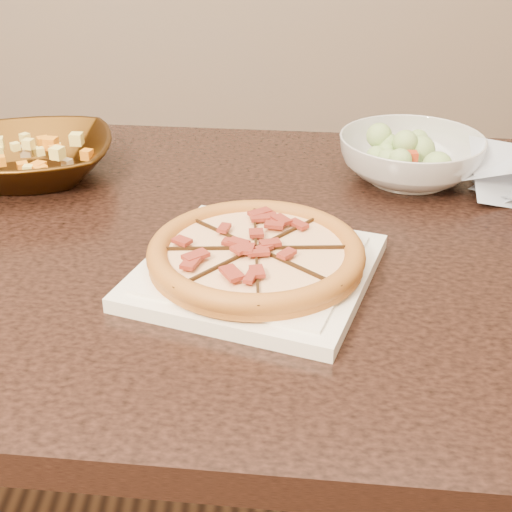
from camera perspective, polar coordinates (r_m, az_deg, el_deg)
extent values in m
cube|color=#351C15|center=(0.99, -7.32, 1.05)|extent=(1.41, 0.99, 0.04)
cylinder|color=#351C15|center=(1.54, 17.48, -5.32)|extent=(0.07, 0.07, 0.71)
cube|color=white|center=(0.86, 0.00, -1.23)|extent=(0.34, 0.34, 0.02)
cube|color=white|center=(0.85, 0.00, -0.59)|extent=(0.29, 0.29, 0.00)
cylinder|color=#BC6A20|center=(0.85, 0.00, -0.12)|extent=(0.26, 0.26, 0.01)
torus|color=#BC6A20|center=(0.84, 0.00, 0.36)|extent=(0.26, 0.26, 0.03)
cylinder|color=#FFD7A4|center=(0.84, 0.00, 0.30)|extent=(0.21, 0.21, 0.01)
cube|color=black|center=(0.84, 0.00, 0.60)|extent=(0.01, 0.26, 0.01)
cube|color=black|center=(0.84, 0.00, 0.60)|extent=(0.19, 0.18, 0.01)
cube|color=black|center=(0.84, 0.00, 0.60)|extent=(0.26, 0.01, 0.01)
cube|color=black|center=(0.84, 0.00, 0.60)|extent=(0.18, 0.19, 0.01)
cube|color=maroon|center=(0.84, 1.26, 0.79)|extent=(0.02, 0.01, 0.00)
cube|color=maroon|center=(0.85, 2.73, 1.18)|extent=(0.03, 0.02, 0.00)
cube|color=maroon|center=(0.87, 3.62, 1.92)|extent=(0.03, 0.03, 0.00)
cube|color=maroon|center=(0.86, 1.10, 1.40)|extent=(0.03, 0.03, 0.00)
cube|color=maroon|center=(0.88, 1.28, 2.18)|extent=(0.02, 0.03, 0.00)
cube|color=maroon|center=(0.90, 0.57, 2.96)|extent=(0.02, 0.03, 0.00)
cube|color=maroon|center=(0.87, -0.35, 1.78)|extent=(0.02, 0.03, 0.00)
cube|color=maroon|center=(0.89, -1.59, 2.34)|extent=(0.02, 0.03, 0.00)
cube|color=maroon|center=(0.89, -3.47, 2.59)|extent=(0.03, 0.03, 0.00)
cube|color=maroon|center=(0.86, -2.27, 1.43)|extent=(0.03, 0.02, 0.00)
cube|color=maroon|center=(0.86, -4.12, 1.30)|extent=(0.03, 0.02, 0.00)
cube|color=maroon|center=(0.84, -1.57, 0.76)|extent=(0.02, 0.01, 0.00)
cube|color=maroon|center=(0.83, -3.10, 0.31)|extent=(0.03, 0.02, 0.00)
cube|color=maroon|center=(0.81, -4.19, -0.55)|extent=(0.03, 0.03, 0.00)
cube|color=maroon|center=(0.82, -1.35, 0.01)|extent=(0.03, 0.03, 0.00)
cube|color=maroon|center=(0.80, -1.55, -0.91)|extent=(0.02, 0.03, 0.00)
cube|color=maroon|center=(0.77, -0.71, -1.94)|extent=(0.02, 0.03, 0.00)
cube|color=maroon|center=(0.81, 0.43, -0.46)|extent=(0.02, 0.03, 0.00)
cube|color=maroon|center=(0.79, 1.92, -1.11)|extent=(0.02, 0.03, 0.00)
cube|color=maroon|center=(0.83, 0.95, 0.28)|extent=(0.03, 0.03, 0.00)
cube|color=maroon|center=(0.82, 2.64, 0.01)|extent=(0.03, 0.02, 0.00)
cube|color=maroon|center=(0.83, 4.58, 0.19)|extent=(0.03, 0.02, 0.00)
imported|color=#3B220A|center=(1.18, -17.49, 7.39)|extent=(0.29, 0.29, 0.06)
cube|color=tan|center=(1.17, -17.81, 9.44)|extent=(0.03, 0.03, 0.03)
cube|color=orange|center=(1.17, -16.98, 9.56)|extent=(0.03, 0.03, 0.03)
cube|color=#FFED6D|center=(1.18, -16.22, 9.81)|extent=(0.03, 0.03, 0.03)
cube|color=tan|center=(1.19, -15.76, 10.14)|extent=(0.03, 0.03, 0.03)
cube|color=orange|center=(1.17, -17.51, 9.59)|extent=(0.03, 0.03, 0.03)
cube|color=#FFED6D|center=(1.19, -17.29, 9.88)|extent=(0.03, 0.03, 0.03)
cube|color=tan|center=(1.21, -17.53, 10.12)|extent=(0.03, 0.03, 0.03)
cube|color=orange|center=(1.17, -17.83, 9.47)|extent=(0.03, 0.03, 0.03)
cube|color=#FFED6D|center=(1.18, -18.19, 9.65)|extent=(0.03, 0.03, 0.03)
cube|color=tan|center=(1.19, -18.94, 9.68)|extent=(0.03, 0.03, 0.03)
cube|color=#FFED6D|center=(1.17, -18.34, 9.41)|extent=(0.03, 0.03, 0.03)
cube|color=tan|center=(1.17, -19.19, 9.24)|extent=(0.03, 0.03, 0.03)
cube|color=#FFED6D|center=(1.17, -17.96, 9.39)|extent=(0.03, 0.03, 0.03)
cube|color=tan|center=(1.15, -18.47, 9.10)|extent=(0.03, 0.03, 0.03)
cube|color=orange|center=(1.14, -18.59, 8.79)|extent=(0.03, 0.03, 0.03)
cube|color=#FFED6D|center=(1.12, -18.19, 8.52)|extent=(0.03, 0.03, 0.03)
cube|color=tan|center=(1.16, -17.72, 9.26)|extent=(0.03, 0.03, 0.03)
cube|color=orange|center=(1.14, -17.18, 9.10)|extent=(0.03, 0.03, 0.03)
cube|color=#FFED6D|center=(1.13, -16.25, 9.10)|extent=(0.03, 0.03, 0.03)
cube|color=tan|center=(1.17, -17.59, 9.43)|extent=(0.03, 0.03, 0.03)
imported|color=silver|center=(1.15, 12.24, 7.65)|extent=(0.28, 0.28, 0.07)
sphere|color=#B9D17B|center=(1.13, 12.52, 10.16)|extent=(0.04, 0.04, 0.04)
sphere|color=#B9D17B|center=(1.15, 13.26, 10.32)|extent=(0.04, 0.04, 0.04)
sphere|color=#B9D17B|center=(1.17, 12.79, 10.77)|extent=(0.04, 0.04, 0.04)
sphere|color=#B9D17B|center=(1.14, 12.23, 10.35)|extent=(0.04, 0.04, 0.04)
sphere|color=#B9D17B|center=(1.14, 11.01, 10.52)|extent=(0.04, 0.04, 0.04)
sphere|color=#B9D17B|center=(1.13, 12.39, 10.16)|extent=(0.04, 0.04, 0.04)
sphere|color=#B9D17B|center=(1.11, 11.67, 9.96)|extent=(0.04, 0.04, 0.04)
sphere|color=#B9D17B|center=(1.09, 12.22, 9.45)|extent=(0.04, 0.04, 0.04)
sphere|color=#B9D17B|center=(1.12, 12.88, 9.92)|extent=(0.04, 0.04, 0.04)
sphere|color=#B9D17B|center=(1.12, 14.19, 9.74)|extent=(0.04, 0.04, 0.04)
cube|color=#BD3517|center=(1.16, 13.56, 10.04)|extent=(0.02, 0.02, 0.01)
cube|color=#BD3517|center=(1.14, 10.74, 9.98)|extent=(0.02, 0.02, 0.01)
cube|color=#BD3517|center=(1.10, 13.11, 9.13)|extent=(0.02, 0.02, 0.01)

